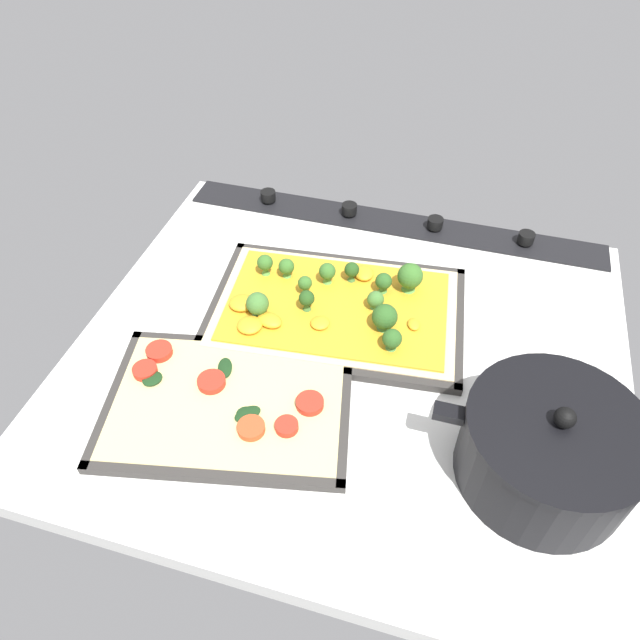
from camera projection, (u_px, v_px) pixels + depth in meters
The scene contains 7 objects.
ground_plane at pixel (349, 355), 86.54cm from camera, with size 78.82×70.53×3.00cm, color silver.
stove_control_panel at pixel (391, 221), 106.46cm from camera, with size 75.67×7.00×2.60cm.
baking_tray_front at pixel (336, 312), 90.26cm from camera, with size 40.80×28.87×1.30cm.
broccoli_pizza at pixel (337, 305), 89.22cm from camera, with size 38.19×26.25×6.21cm.
baking_tray_back at pixel (228, 405), 77.89cm from camera, with size 36.21×28.72×1.30cm.
veggie_pizza_back at pixel (227, 401), 77.51cm from camera, with size 33.39×25.90×1.90cm.
cooking_pot at pixel (549, 449), 67.55cm from camera, with size 27.48×20.68×12.74cm.
Camera 1 is at (-11.38, 55.87, 63.94)cm, focal length 32.84 mm.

